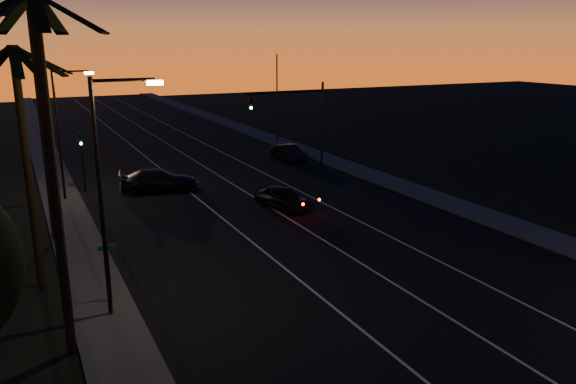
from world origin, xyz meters
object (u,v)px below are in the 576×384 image
right_car (289,153)px  cross_car (159,181)px  lead_car (283,198)px  signal_mast (297,111)px

right_car → cross_car: (-12.82, -5.51, 0.09)m
lead_car → cross_car: size_ratio=0.85×
signal_mast → right_car: size_ratio=1.65×
signal_mast → lead_car: bearing=-121.3°
cross_car → signal_mast: bearing=11.1°
signal_mast → cross_car: signal_mast is taller
right_car → cross_car: cross_car is taller
signal_mast → right_car: signal_mast is taller
signal_mast → cross_car: size_ratio=1.24×
signal_mast → right_car: (0.86, 3.16, -4.09)m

